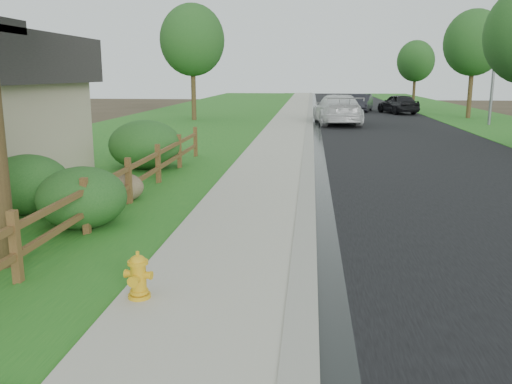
# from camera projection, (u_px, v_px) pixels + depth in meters

# --- Properties ---
(road) EXTENTS (8.00, 90.00, 0.02)m
(road) POSITION_uv_depth(u_px,v_px,m) (370.00, 116.00, 38.15)
(road) COLOR black
(road) RESTS_ON ground
(curb) EXTENTS (0.40, 90.00, 0.12)m
(curb) POSITION_uv_depth(u_px,v_px,m) (310.00, 115.00, 38.55)
(curb) COLOR gray
(curb) RESTS_ON ground
(wet_gutter) EXTENTS (0.50, 90.00, 0.00)m
(wet_gutter) POSITION_uv_depth(u_px,v_px,m) (315.00, 116.00, 38.53)
(wet_gutter) COLOR black
(wet_gutter) RESTS_ON road
(sidewalk) EXTENTS (2.20, 90.00, 0.10)m
(sidewalk) POSITION_uv_depth(u_px,v_px,m) (292.00, 115.00, 38.68)
(sidewalk) COLOR #AAA894
(sidewalk) RESTS_ON ground
(grass_strip) EXTENTS (1.60, 90.00, 0.06)m
(grass_strip) POSITION_uv_depth(u_px,v_px,m) (265.00, 115.00, 38.87)
(grass_strip) COLOR #1B5E1B
(grass_strip) RESTS_ON ground
(lawn_near) EXTENTS (9.00, 90.00, 0.04)m
(lawn_near) POSITION_uv_depth(u_px,v_px,m) (194.00, 115.00, 39.38)
(lawn_near) COLOR #1B5E1B
(lawn_near) RESTS_ON ground
(verge_far) EXTENTS (6.00, 90.00, 0.04)m
(verge_far) POSITION_uv_depth(u_px,v_px,m) (471.00, 117.00, 37.47)
(verge_far) COLOR #1B5E1B
(verge_far) RESTS_ON ground
(ranch_fence) EXTENTS (0.12, 16.92, 1.10)m
(ranch_fence) POSITION_uv_depth(u_px,v_px,m) (109.00, 190.00, 11.03)
(ranch_fence) COLOR #483018
(ranch_fence) RESTS_ON ground
(fire_hydrant) EXTENTS (0.41, 0.33, 0.63)m
(fire_hydrant) POSITION_uv_depth(u_px,v_px,m) (138.00, 277.00, 6.94)
(fire_hydrant) COLOR gold
(fire_hydrant) RESTS_ON sidewalk
(white_suv) EXTENTS (2.98, 6.18, 1.74)m
(white_suv) POSITION_uv_depth(u_px,v_px,m) (337.00, 109.00, 31.90)
(white_suv) COLOR silver
(white_suv) RESTS_ON road
(dark_car_mid) EXTENTS (2.90, 4.58, 1.45)m
(dark_car_mid) POSITION_uv_depth(u_px,v_px,m) (398.00, 104.00, 40.44)
(dark_car_mid) COLOR black
(dark_car_mid) RESTS_ON road
(dark_car_far) EXTENTS (2.26, 4.29, 1.35)m
(dark_car_far) POSITION_uv_depth(u_px,v_px,m) (361.00, 103.00, 42.82)
(dark_car_far) COLOR black
(dark_car_far) RESTS_ON road
(streetlight) EXTENTS (1.93, 0.60, 8.42)m
(streetlight) POSITION_uv_depth(u_px,v_px,m) (493.00, 41.00, 30.48)
(streetlight) COLOR slate
(streetlight) RESTS_ON ground
(boulder) EXTENTS (1.25, 1.10, 0.69)m
(boulder) POSITION_uv_depth(u_px,v_px,m) (122.00, 187.00, 12.63)
(boulder) COLOR brown
(boulder) RESTS_ON ground
(shrub_b) EXTENTS (2.09, 2.09, 1.20)m
(shrub_b) POSITION_uv_depth(u_px,v_px,m) (82.00, 198.00, 10.43)
(shrub_b) COLOR #1B4B1A
(shrub_b) RESTS_ON ground
(shrub_c) EXTENTS (2.22, 2.22, 1.27)m
(shrub_c) POSITION_uv_depth(u_px,v_px,m) (27.00, 184.00, 11.48)
(shrub_c) COLOR #1B4B1A
(shrub_c) RESTS_ON ground
(shrub_d) EXTENTS (2.72, 2.72, 1.53)m
(shrub_d) POSITION_uv_depth(u_px,v_px,m) (145.00, 145.00, 16.91)
(shrub_d) COLOR #1B4B1A
(shrub_d) RESTS_ON ground
(tree_mid_left) EXTENTS (4.03, 4.03, 7.21)m
(tree_mid_left) POSITION_uv_depth(u_px,v_px,m) (192.00, 40.00, 33.71)
(tree_mid_left) COLOR #3D2C18
(tree_mid_left) RESTS_ON ground
(tree_mid_right) EXTENTS (3.90, 3.90, 7.07)m
(tree_mid_right) POSITION_uv_depth(u_px,v_px,m) (474.00, 43.00, 35.27)
(tree_mid_right) COLOR #3D2C18
(tree_mid_right) RESTS_ON ground
(tree_far_right) EXTENTS (3.07, 3.07, 5.66)m
(tree_far_right) POSITION_uv_depth(u_px,v_px,m) (416.00, 61.00, 44.76)
(tree_far_right) COLOR #3D2C18
(tree_far_right) RESTS_ON ground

